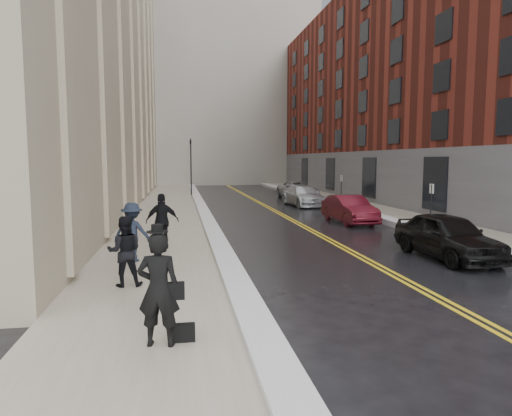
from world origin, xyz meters
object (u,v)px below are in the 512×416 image
object	(u,v)px
car_maroon	(349,209)
pedestrian_b	(132,232)
pedestrian_main	(159,289)
car_silver_near	(303,196)
pedestrian_a	(125,251)
car_silver_far	(298,190)
car_black	(447,236)
pedestrian_c	(162,221)

from	to	relation	value
car_maroon	pedestrian_b	bearing A→B (deg)	-144.11
pedestrian_main	pedestrian_b	world-z (taller)	pedestrian_main
car_silver_near	pedestrian_a	bearing A→B (deg)	-122.65
car_silver_far	car_black	bearing A→B (deg)	-98.27
car_black	pedestrian_b	bearing A→B (deg)	174.54
car_maroon	pedestrian_c	xyz separation A→B (m)	(-9.46, -6.28, 0.41)
car_black	car_silver_near	size ratio (longest dim) A/B	0.89
pedestrian_main	car_silver_near	bearing A→B (deg)	-101.10
car_black	pedestrian_b	distance (m)	10.42
car_silver_near	pedestrian_c	size ratio (longest dim) A/B	2.56
car_silver_far	pedestrian_main	distance (m)	32.02
car_maroon	pedestrian_c	world-z (taller)	pedestrian_c
pedestrian_main	pedestrian_b	bearing A→B (deg)	-71.03
car_black	car_maroon	bearing A→B (deg)	88.49
car_silver_near	pedestrian_main	bearing A→B (deg)	-116.69
pedestrian_b	pedestrian_a	bearing A→B (deg)	106.72
car_silver_far	pedestrian_a	bearing A→B (deg)	-119.06
pedestrian_a	pedestrian_b	world-z (taller)	pedestrian_b
car_silver_near	pedestrian_c	distance (m)	18.09
car_silver_far	pedestrian_b	distance (m)	26.14
car_black	pedestrian_main	world-z (taller)	pedestrian_main
car_maroon	pedestrian_main	size ratio (longest dim) A/B	2.25
pedestrian_a	car_maroon	bearing A→B (deg)	-134.36
car_maroon	pedestrian_c	bearing A→B (deg)	-149.16
car_maroon	pedestrian_b	world-z (taller)	pedestrian_b
car_black	car_silver_near	bearing A→B (deg)	88.22
car_silver_far	pedestrian_main	size ratio (longest dim) A/B	2.66
car_silver_near	pedestrian_b	distance (m)	20.21
car_black	pedestrian_c	world-z (taller)	pedestrian_c
car_maroon	pedestrian_main	xyz separation A→B (m)	(-9.21, -15.06, 0.41)
pedestrian_main	pedestrian_c	bearing A→B (deg)	-78.61
car_maroon	car_silver_far	distance (m)	15.26
car_black	car_silver_far	world-z (taller)	car_black
pedestrian_a	car_silver_near	bearing A→B (deg)	-118.53
car_silver_far	pedestrian_c	size ratio (longest dim) A/B	2.65
pedestrian_main	car_black	bearing A→B (deg)	-136.58
pedestrian_b	pedestrian_c	size ratio (longest dim) A/B	0.93
car_silver_far	pedestrian_a	distance (m)	28.70
car_maroon	car_silver_far	xyz separation A→B (m)	(1.22, 15.21, 0.00)
pedestrian_main	pedestrian_c	world-z (taller)	pedestrian_c
car_black	car_silver_near	xyz separation A→B (m)	(-0.08, 18.00, -0.04)
car_silver_far	pedestrian_c	bearing A→B (deg)	-121.98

